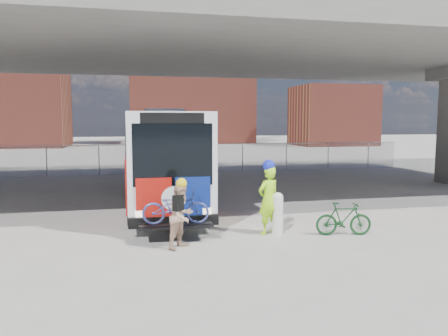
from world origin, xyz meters
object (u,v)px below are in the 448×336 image
object	(u,v)px
bus	(159,149)
cyclist_tan	(182,215)
bollard	(278,212)
bike_parked	(344,219)
cyclist_hivis	(268,198)

from	to	relation	value
bus	cyclist_tan	size ratio (longest dim) A/B	7.07
bollard	bike_parked	distance (m)	1.90
cyclist_hivis	bollard	bearing A→B (deg)	142.18
cyclist_tan	bus	bearing A→B (deg)	46.53
bus	cyclist_tan	distance (m)	7.33
bike_parked	bollard	bearing A→B (deg)	83.15
bollard	cyclist_tan	size ratio (longest dim) A/B	0.67
bus	cyclist_tan	xyz separation A→B (m)	(0.09, -7.22, -1.24)
bollard	bus	bearing A→B (deg)	114.99
cyclist_hivis	cyclist_tan	world-z (taller)	cyclist_hivis
cyclist_tan	cyclist_hivis	bearing A→B (deg)	-25.18
cyclist_hivis	bike_parked	bearing A→B (deg)	139.63
bus	bollard	bearing A→B (deg)	-65.01
bollard	cyclist_tan	distance (m)	3.02
bus	cyclist_tan	world-z (taller)	bus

